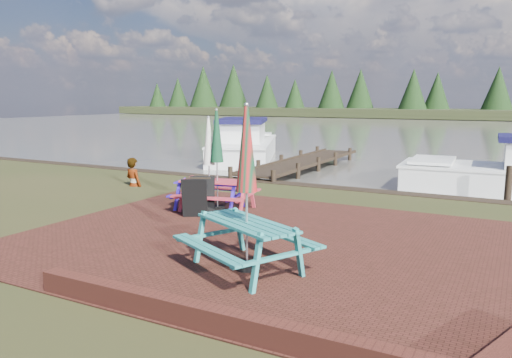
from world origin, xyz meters
The scene contains 12 objects.
ground centered at (0.00, 0.00, 0.00)m, with size 120.00×120.00×0.00m, color black.
paving centered at (0.00, 1.00, 0.01)m, with size 9.00×7.50×0.02m, color #381911.
brick_wall centered at (2.15, -2.42, 0.15)m, with size 6.21×1.79×0.30m.
water centered at (0.00, 37.00, 0.00)m, with size 120.00×60.00×0.02m, color #4D4B42.
far_treeline centered at (0.00, 66.00, 3.28)m, with size 120.00×10.00×8.10m.
picnic_table_teal centered at (0.55, -0.58, 0.90)m, with size 2.40×2.30×2.57m.
picnic_table_red centered at (-2.11, 2.75, 0.84)m, with size 1.98×1.83×2.40m.
picnic_table_blue centered at (-2.35, 2.77, 0.78)m, with size 1.85×1.71×2.22m.
chalkboard centered at (-2.12, 1.97, 0.47)m, with size 0.60×0.76×0.91m.
jetty centered at (-3.50, 11.28, 0.11)m, with size 1.76×9.08×1.00m.
boat_jetty centered at (-7.09, 12.89, 0.44)m, with size 5.21×7.80×2.14m.
person centered at (-6.19, 4.39, 0.86)m, with size 0.63×0.41×1.72m, color gray.
Camera 1 is at (4.21, -7.14, 2.68)m, focal length 35.00 mm.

